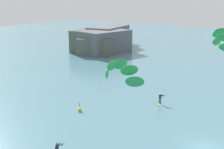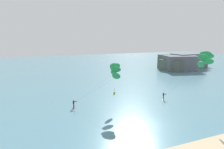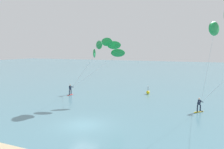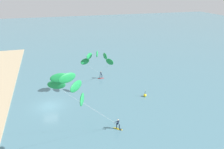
% 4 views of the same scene
% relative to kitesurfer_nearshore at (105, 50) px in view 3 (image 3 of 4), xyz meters
% --- Properties ---
extents(ground_plane, '(240.00, 240.00, 0.00)m').
position_rel_kitesurfer_nearshore_xyz_m(ground_plane, '(2.22, -9.27, -7.19)').
color(ground_plane, slate).
extents(kitesurfer_nearshore, '(9.48, 6.30, 8.74)m').
position_rel_kitesurfer_nearshore_xyz_m(kitesurfer_nearshore, '(0.00, 0.00, 0.00)').
color(kitesurfer_nearshore, red).
rests_on(kitesurfer_nearshore, ground).
extents(marker_buoy, '(0.56, 0.56, 1.38)m').
position_rel_kitesurfer_nearshore_xyz_m(marker_buoy, '(3.62, 8.24, -6.89)').
color(marker_buoy, yellow).
rests_on(marker_buoy, ground).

